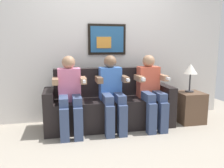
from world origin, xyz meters
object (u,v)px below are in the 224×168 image
person_on_left (70,92)px  side_table_right (190,107)px  person_on_right (151,88)px  table_lamp (191,70)px  person_in_middle (112,90)px  couch (110,107)px

person_on_left → side_table_right: 1.97m
person_on_left → side_table_right: person_on_left is taller
person_on_left → person_on_right: 1.22m
side_table_right → table_lamp: bearing=89.1°
person_on_left → side_table_right: bearing=1.8°
person_on_left → table_lamp: person_on_left is taller
side_table_right → table_lamp: 0.61m
side_table_right → person_on_left: bearing=-178.2°
person_on_left → person_in_middle: (0.61, 0.00, 0.00)m
side_table_right → person_on_right: bearing=-175.1°
person_on_left → table_lamp: (1.94, 0.10, 0.25)m
couch → person_in_middle: bearing=-89.8°
couch → person_in_middle: 0.34m
couch → table_lamp: bearing=-2.7°
couch → person_on_right: person_on_right is taller
person_in_middle → side_table_right: size_ratio=2.22×
person_on_right → side_table_right: 0.81m
couch → side_table_right: bearing=-4.6°
couch → person_on_left: person_on_left is taller
person_in_middle → person_on_right: size_ratio=1.00×
table_lamp → person_in_middle: bearing=-175.5°
couch → person_on_left: size_ratio=1.76×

